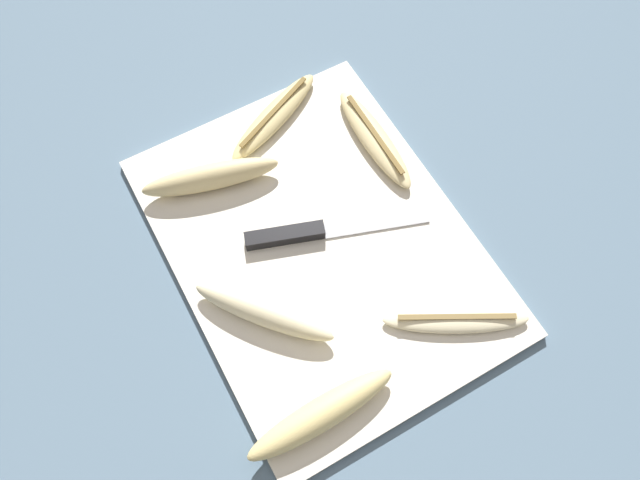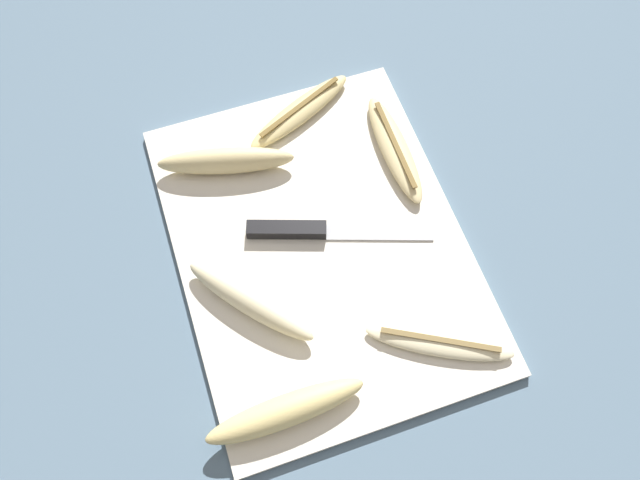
{
  "view_description": "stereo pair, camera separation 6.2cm",
  "coord_description": "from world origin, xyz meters",
  "px_view_note": "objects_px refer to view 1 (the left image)",
  "views": [
    {
      "loc": [
        0.3,
        -0.17,
        0.76
      ],
      "look_at": [
        0.0,
        0.0,
        0.02
      ],
      "focal_mm": 35.0,
      "sensor_mm": 36.0,
      "label": 1
    },
    {
      "loc": [
        0.32,
        -0.11,
        0.76
      ],
      "look_at": [
        0.0,
        0.0,
        0.02
      ],
      "focal_mm": 35.0,
      "sensor_mm": 36.0,
      "label": 2
    }
  ],
  "objects_px": {
    "banana_golden_short": "(321,414)",
    "banana_spotted_left": "(274,116)",
    "banana_pale_long": "(264,312)",
    "banana_bright_far": "(456,319)",
    "banana_mellow_near": "(211,177)",
    "banana_ripe_center": "(374,139)",
    "knife": "(303,233)"
  },
  "relations": [
    {
      "from": "banana_golden_short",
      "to": "banana_spotted_left",
      "type": "bearing_deg",
      "value": 159.85
    },
    {
      "from": "banana_golden_short",
      "to": "banana_spotted_left",
      "type": "height_order",
      "value": "banana_golden_short"
    },
    {
      "from": "banana_golden_short",
      "to": "banana_spotted_left",
      "type": "xyz_separation_m",
      "value": [
        -0.4,
        0.15,
        -0.01
      ]
    },
    {
      "from": "banana_spotted_left",
      "to": "banana_pale_long",
      "type": "height_order",
      "value": "banana_pale_long"
    },
    {
      "from": "banana_spotted_left",
      "to": "banana_bright_far",
      "type": "relative_size",
      "value": 1.03
    },
    {
      "from": "banana_mellow_near",
      "to": "banana_ripe_center",
      "type": "relative_size",
      "value": 1.03
    },
    {
      "from": "banana_bright_far",
      "to": "banana_ripe_center",
      "type": "distance_m",
      "value": 0.28
    },
    {
      "from": "knife",
      "to": "banana_golden_short",
      "type": "xyz_separation_m",
      "value": [
        0.21,
        -0.09,
        0.01
      ]
    },
    {
      "from": "banana_spotted_left",
      "to": "banana_bright_far",
      "type": "distance_m",
      "value": 0.38
    },
    {
      "from": "knife",
      "to": "banana_golden_short",
      "type": "distance_m",
      "value": 0.23
    },
    {
      "from": "knife",
      "to": "banana_pale_long",
      "type": "bearing_deg",
      "value": -32.92
    },
    {
      "from": "banana_golden_short",
      "to": "banana_pale_long",
      "type": "height_order",
      "value": "banana_golden_short"
    },
    {
      "from": "banana_bright_far",
      "to": "knife",
      "type": "bearing_deg",
      "value": -151.23
    },
    {
      "from": "knife",
      "to": "banana_spotted_left",
      "type": "distance_m",
      "value": 0.19
    },
    {
      "from": "banana_bright_far",
      "to": "banana_mellow_near",
      "type": "bearing_deg",
      "value": -151.17
    },
    {
      "from": "banana_mellow_near",
      "to": "banana_ripe_center",
      "type": "height_order",
      "value": "banana_mellow_near"
    },
    {
      "from": "banana_golden_short",
      "to": "banana_spotted_left",
      "type": "relative_size",
      "value": 1.05
    },
    {
      "from": "banana_bright_far",
      "to": "banana_pale_long",
      "type": "xyz_separation_m",
      "value": [
        -0.12,
        -0.2,
        0.01
      ]
    },
    {
      "from": "banana_mellow_near",
      "to": "banana_bright_far",
      "type": "distance_m",
      "value": 0.37
    },
    {
      "from": "knife",
      "to": "banana_mellow_near",
      "type": "distance_m",
      "value": 0.15
    },
    {
      "from": "banana_ripe_center",
      "to": "banana_pale_long",
      "type": "xyz_separation_m",
      "value": [
        0.15,
        -0.25,
        0.01
      ]
    },
    {
      "from": "banana_golden_short",
      "to": "banana_ripe_center",
      "type": "height_order",
      "value": "banana_golden_short"
    },
    {
      "from": "banana_ripe_center",
      "to": "banana_pale_long",
      "type": "bearing_deg",
      "value": -58.8
    },
    {
      "from": "banana_mellow_near",
      "to": "banana_bright_far",
      "type": "height_order",
      "value": "banana_mellow_near"
    },
    {
      "from": "banana_mellow_near",
      "to": "knife",
      "type": "bearing_deg",
      "value": 28.91
    },
    {
      "from": "banana_bright_far",
      "to": "banana_pale_long",
      "type": "distance_m",
      "value": 0.24
    },
    {
      "from": "banana_mellow_near",
      "to": "banana_golden_short",
      "type": "xyz_separation_m",
      "value": [
        0.34,
        -0.02,
        -0.0
      ]
    },
    {
      "from": "banana_mellow_near",
      "to": "banana_ripe_center",
      "type": "distance_m",
      "value": 0.23
    },
    {
      "from": "banana_golden_short",
      "to": "banana_pale_long",
      "type": "relative_size",
      "value": 1.17
    },
    {
      "from": "knife",
      "to": "banana_pale_long",
      "type": "relative_size",
      "value": 1.46
    },
    {
      "from": "banana_spotted_left",
      "to": "banana_bright_far",
      "type": "bearing_deg",
      "value": 8.41
    },
    {
      "from": "banana_spotted_left",
      "to": "banana_mellow_near",
      "type": "bearing_deg",
      "value": -66.87
    }
  ]
}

